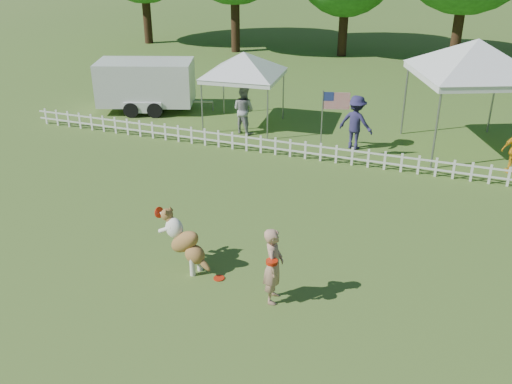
% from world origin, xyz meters
% --- Properties ---
extents(ground, '(120.00, 120.00, 0.00)m').
position_xyz_m(ground, '(0.00, 0.00, 0.00)').
color(ground, '#39611E').
rests_on(ground, ground).
extents(picket_fence, '(22.00, 0.08, 0.60)m').
position_xyz_m(picket_fence, '(0.00, 7.00, 0.30)').
color(picket_fence, silver).
rests_on(picket_fence, ground).
extents(handler, '(0.49, 0.65, 1.61)m').
position_xyz_m(handler, '(0.68, -0.43, 0.80)').
color(handler, tan).
rests_on(handler, ground).
extents(dog, '(1.36, 0.76, 1.33)m').
position_xyz_m(dog, '(-1.45, -0.00, 0.67)').
color(dog, brown).
rests_on(dog, ground).
extents(frisbee_on_turf, '(0.31, 0.31, 0.02)m').
position_xyz_m(frisbee_on_turf, '(-0.63, -0.13, 0.01)').
color(frisbee_on_turf, red).
rests_on(frisbee_on_turf, ground).
extents(canopy_tent_left, '(2.78, 2.78, 2.67)m').
position_xyz_m(canopy_tent_left, '(-3.74, 9.36, 1.33)').
color(canopy_tent_left, white).
rests_on(canopy_tent_left, ground).
extents(canopy_tent_right, '(4.50, 4.50, 3.53)m').
position_xyz_m(canopy_tent_right, '(3.89, 9.66, 1.77)').
color(canopy_tent_right, white).
rests_on(canopy_tent_right, ground).
extents(cargo_trailer, '(4.98, 3.39, 2.01)m').
position_xyz_m(cargo_trailer, '(-8.07, 9.82, 1.01)').
color(cargo_trailer, white).
rests_on(cargo_trailer, ground).
extents(flag_pole, '(0.86, 0.34, 2.26)m').
position_xyz_m(flag_pole, '(-0.28, 7.06, 1.13)').
color(flag_pole, gray).
rests_on(flag_pole, ground).
extents(spectator_a, '(0.98, 0.86, 1.70)m').
position_xyz_m(spectator_a, '(-3.49, 8.64, 0.85)').
color(spectator_a, '#949398').
rests_on(spectator_a, ground).
extents(spectator_b, '(1.28, 0.91, 1.79)m').
position_xyz_m(spectator_b, '(0.52, 8.49, 0.90)').
color(spectator_b, '#28244E').
rests_on(spectator_b, ground).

